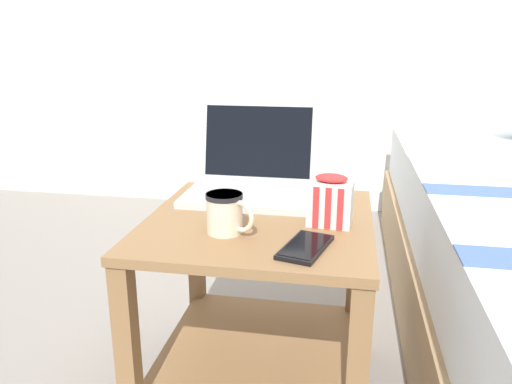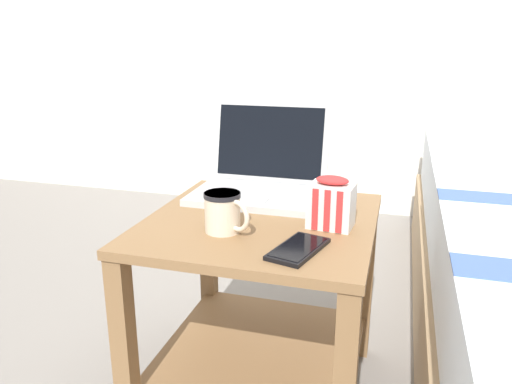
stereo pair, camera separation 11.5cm
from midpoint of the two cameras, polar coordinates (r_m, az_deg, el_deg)
bedside_table at (r=1.29m, az=-2.26°, el=-10.59°), size 0.55×0.57×0.50m
laptop at (r=1.40m, az=-2.83°, el=1.67°), size 0.35×0.29×0.25m
mug_front_left at (r=1.12m, az=-6.45°, el=-2.26°), size 0.12×0.08×0.09m
snack_bag at (r=1.17m, az=5.73°, el=-1.11°), size 0.11×0.09×0.12m
cell_phone at (r=1.04m, az=2.52°, el=-6.34°), size 0.12×0.17×0.01m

